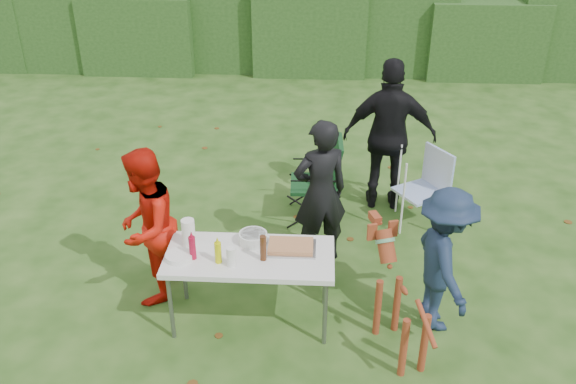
# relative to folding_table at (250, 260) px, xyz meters

# --- Properties ---
(ground) EXTENTS (80.00, 80.00, 0.00)m
(ground) POSITION_rel_folding_table_xyz_m (0.34, -0.05, -0.69)
(ground) COLOR #1E4211
(hedge_row) EXTENTS (22.00, 1.40, 1.70)m
(hedge_row) POSITION_rel_folding_table_xyz_m (0.34, 7.95, 0.16)
(hedge_row) COLOR #23471C
(hedge_row) RESTS_ON ground
(folding_table) EXTENTS (1.50, 0.70, 0.74)m
(folding_table) POSITION_rel_folding_table_xyz_m (0.00, 0.00, 0.00)
(folding_table) COLOR silver
(folding_table) RESTS_ON ground
(person_cook) EXTENTS (0.68, 0.57, 1.60)m
(person_cook) POSITION_rel_folding_table_xyz_m (0.61, 1.07, 0.12)
(person_cook) COLOR black
(person_cook) RESTS_ON ground
(person_red_jacket) EXTENTS (0.67, 0.82, 1.56)m
(person_red_jacket) POSITION_rel_folding_table_xyz_m (-1.02, 0.33, 0.09)
(person_red_jacket) COLOR red
(person_red_jacket) RESTS_ON ground
(person_black_puffy) EXTENTS (1.12, 0.52, 1.87)m
(person_black_puffy) POSITION_rel_folding_table_xyz_m (1.42, 2.27, 0.25)
(person_black_puffy) COLOR black
(person_black_puffy) RESTS_ON ground
(child) EXTENTS (0.68, 0.99, 1.40)m
(child) POSITION_rel_folding_table_xyz_m (1.72, 0.06, 0.02)
(child) COLOR #18263F
(child) RESTS_ON ground
(dog) EXTENTS (0.75, 1.14, 1.01)m
(dog) POSITION_rel_folding_table_xyz_m (1.33, -0.34, -0.18)
(dog) COLOR maroon
(dog) RESTS_ON ground
(camping_chair) EXTENTS (0.66, 0.66, 1.02)m
(camping_chair) POSITION_rel_folding_table_xyz_m (0.54, 1.92, -0.18)
(camping_chair) COLOR #113919
(camping_chair) RESTS_ON ground
(lawn_chair) EXTENTS (0.75, 0.75, 0.92)m
(lawn_chair) POSITION_rel_folding_table_xyz_m (1.78, 1.85, -0.23)
(lawn_chair) COLOR #406CC8
(lawn_chair) RESTS_ON ground
(food_tray) EXTENTS (0.45, 0.30, 0.02)m
(food_tray) POSITION_rel_folding_table_xyz_m (0.36, 0.10, 0.06)
(food_tray) COLOR #B7B7BA
(food_tray) RESTS_ON folding_table
(focaccia_bread) EXTENTS (0.40, 0.26, 0.04)m
(focaccia_bread) POSITION_rel_folding_table_xyz_m (0.36, 0.10, 0.09)
(focaccia_bread) COLOR #B97A4C
(focaccia_bread) RESTS_ON food_tray
(mustard_bottle) EXTENTS (0.06, 0.06, 0.20)m
(mustard_bottle) POSITION_rel_folding_table_xyz_m (-0.26, -0.13, 0.15)
(mustard_bottle) COLOR #C5CA07
(mustard_bottle) RESTS_ON folding_table
(ketchup_bottle) EXTENTS (0.06, 0.06, 0.22)m
(ketchup_bottle) POSITION_rel_folding_table_xyz_m (-0.49, -0.08, 0.16)
(ketchup_bottle) COLOR #A10B29
(ketchup_bottle) RESTS_ON folding_table
(beer_bottle) EXTENTS (0.06, 0.06, 0.24)m
(beer_bottle) POSITION_rel_folding_table_xyz_m (0.13, -0.07, 0.17)
(beer_bottle) COLOR #47230F
(beer_bottle) RESTS_ON folding_table
(paper_towel_roll) EXTENTS (0.12, 0.12, 0.26)m
(paper_towel_roll) POSITION_rel_folding_table_xyz_m (-0.56, 0.13, 0.18)
(paper_towel_roll) COLOR white
(paper_towel_roll) RESTS_ON folding_table
(cup_stack) EXTENTS (0.08, 0.08, 0.18)m
(cup_stack) POSITION_rel_folding_table_xyz_m (-0.14, -0.17, 0.14)
(cup_stack) COLOR white
(cup_stack) RESTS_ON folding_table
(pasta_bowl) EXTENTS (0.26, 0.26, 0.10)m
(pasta_bowl) POSITION_rel_folding_table_xyz_m (0.01, 0.19, 0.10)
(pasta_bowl) COLOR silver
(pasta_bowl) RESTS_ON folding_table
(plate_stack) EXTENTS (0.24, 0.24, 0.05)m
(plate_stack) POSITION_rel_folding_table_xyz_m (-0.61, -0.10, 0.08)
(plate_stack) COLOR white
(plate_stack) RESTS_ON folding_table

